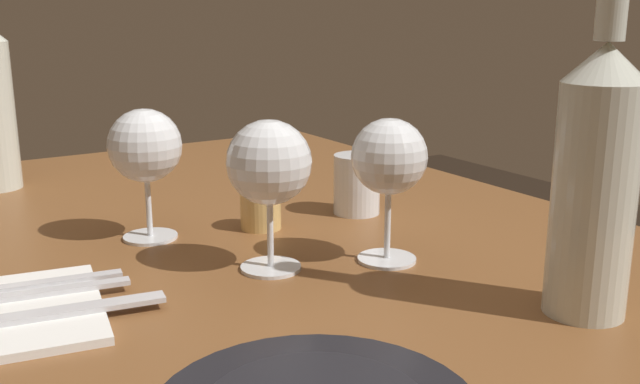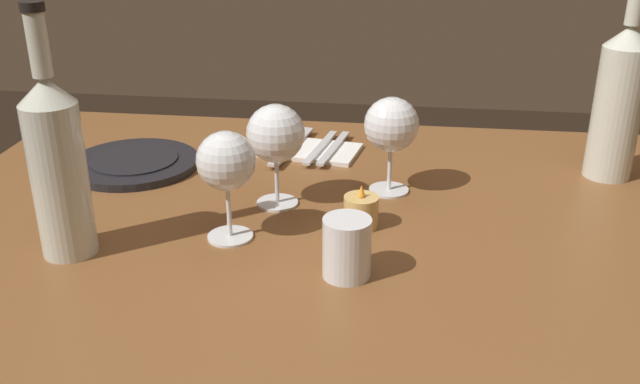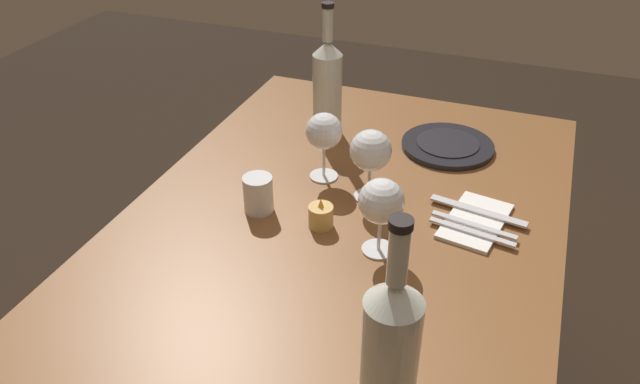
{
  "view_description": "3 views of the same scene",
  "coord_description": "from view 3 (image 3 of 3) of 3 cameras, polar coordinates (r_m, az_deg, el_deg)",
  "views": [
    {
      "loc": [
        0.75,
        -0.38,
        1.02
      ],
      "look_at": [
        0.05,
        0.06,
        0.8
      ],
      "focal_mm": 40.75,
      "sensor_mm": 36.0,
      "label": 1
    },
    {
      "loc": [
        -0.11,
        0.98,
        1.22
      ],
      "look_at": [
        0.01,
        0.08,
        0.81
      ],
      "focal_mm": 40.0,
      "sensor_mm": 36.0,
      "label": 2
    },
    {
      "loc": [
        -1.03,
        -0.34,
        1.51
      ],
      "look_at": [
        -0.03,
        0.04,
        0.81
      ],
      "focal_mm": 35.22,
      "sensor_mm": 36.0,
      "label": 3
    }
  ],
  "objects": [
    {
      "name": "table_knife",
      "position": [
        1.37,
        14.16,
        -1.67
      ],
      "size": [
        0.05,
        0.21,
        0.0
      ],
      "color": "silver",
      "rests_on": "folded_napkin"
    },
    {
      "name": "wine_glass_left",
      "position": [
        1.18,
        5.59,
        -0.99
      ],
      "size": [
        0.09,
        0.09,
        0.16
      ],
      "color": "white",
      "rests_on": "dining_table"
    },
    {
      "name": "wine_bottle_second",
      "position": [
        1.6,
        0.67,
        9.62
      ],
      "size": [
        0.07,
        0.07,
        0.34
      ],
      "color": "silver",
      "rests_on": "dining_table"
    },
    {
      "name": "votive_candle",
      "position": [
        1.29,
        0.08,
        -2.27
      ],
      "size": [
        0.05,
        0.05,
        0.07
      ],
      "color": "#DBB266",
      "rests_on": "dining_table"
    },
    {
      "name": "wine_glass_right",
      "position": [
        1.34,
        4.63,
        3.69
      ],
      "size": [
        0.09,
        0.09,
        0.16
      ],
      "color": "white",
      "rests_on": "dining_table"
    },
    {
      "name": "wine_bottle",
      "position": [
        0.86,
        6.36,
        -14.28
      ],
      "size": [
        0.08,
        0.08,
        0.35
      ],
      "color": "silver",
      "rests_on": "dining_table"
    },
    {
      "name": "water_tumbler",
      "position": [
        1.34,
        -5.63,
        -0.32
      ],
      "size": [
        0.06,
        0.06,
        0.08
      ],
      "color": "white",
      "rests_on": "dining_table"
    },
    {
      "name": "dinner_plate",
      "position": [
        1.61,
        11.51,
        4.17
      ],
      "size": [
        0.23,
        0.23,
        0.02
      ],
      "color": "black",
      "rests_on": "dining_table"
    },
    {
      "name": "wine_glass_centre",
      "position": [
        1.41,
        0.36,
        5.41
      ],
      "size": [
        0.08,
        0.08,
        0.16
      ],
      "color": "white",
      "rests_on": "dining_table"
    },
    {
      "name": "dining_table",
      "position": [
        1.38,
        1.97,
        -5.32
      ],
      "size": [
        1.3,
        0.9,
        0.74
      ],
      "color": "brown",
      "rests_on": "ground"
    },
    {
      "name": "fork_outer",
      "position": [
        1.31,
        13.63,
        -3.55
      ],
      "size": [
        0.04,
        0.18,
        0.0
      ],
      "color": "silver",
      "rests_on": "folded_napkin"
    },
    {
      "name": "fork_inner",
      "position": [
        1.33,
        13.8,
        -2.94
      ],
      "size": [
        0.04,
        0.18,
        0.0
      ],
      "color": "silver",
      "rests_on": "folded_napkin"
    },
    {
      "name": "folded_napkin",
      "position": [
        1.35,
        13.93,
        -2.58
      ],
      "size": [
        0.21,
        0.14,
        0.01
      ],
      "color": "white",
      "rests_on": "dining_table"
    }
  ]
}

